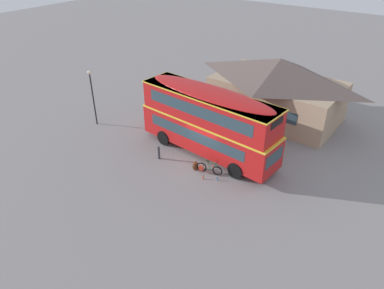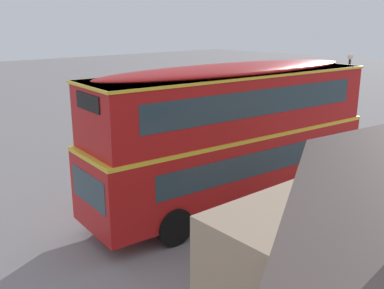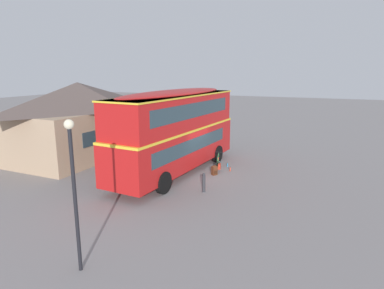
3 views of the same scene
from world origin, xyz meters
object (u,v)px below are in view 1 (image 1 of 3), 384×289
at_px(double_decker_bus, 209,120).
at_px(touring_bicycle, 208,168).
at_px(backpack_on_ground, 195,165).
at_px(kerb_bollard, 159,152).
at_px(water_bottle_blue_sports, 217,179).
at_px(water_bottle_red_squeeze, 203,177).
at_px(street_lamp, 92,92).

xyz_separation_m(double_decker_bus, touring_bicycle, (1.41, -2.08, -2.27)).
relative_size(backpack_on_ground, kerb_bollard, 0.57).
xyz_separation_m(double_decker_bus, kerb_bollard, (-2.34, -2.61, -2.15)).
xyz_separation_m(water_bottle_blue_sports, water_bottle_red_squeeze, (-0.80, -0.41, 0.00)).
distance_m(backpack_on_ground, water_bottle_blue_sports, 1.87).
distance_m(double_decker_bus, water_bottle_red_squeeze, 4.06).
height_order(double_decker_bus, backpack_on_ground, double_decker_bus).
xyz_separation_m(touring_bicycle, backpack_on_ground, (-0.97, -0.11, -0.08)).
bearing_deg(double_decker_bus, street_lamp, -171.09).
bearing_deg(backpack_on_ground, kerb_bollard, -171.48).
height_order(touring_bicycle, kerb_bollard, touring_bicycle).
distance_m(double_decker_bus, water_bottle_blue_sports, 4.17).
xyz_separation_m(touring_bicycle, water_bottle_blue_sports, (0.88, -0.33, -0.25)).
relative_size(double_decker_bus, backpack_on_ground, 18.95).
bearing_deg(street_lamp, double_decker_bus, 8.91).
relative_size(double_decker_bus, water_bottle_blue_sports, 41.53).
bearing_deg(street_lamp, water_bottle_red_squeeze, -6.37).
relative_size(water_bottle_red_squeeze, street_lamp, 0.06).
relative_size(water_bottle_blue_sports, street_lamp, 0.06).
height_order(backpack_on_ground, water_bottle_red_squeeze, backpack_on_ground).
bearing_deg(touring_bicycle, street_lamp, 177.32).
bearing_deg(water_bottle_blue_sports, kerb_bollard, -177.57).
relative_size(touring_bicycle, water_bottle_blue_sports, 6.89).
relative_size(touring_bicycle, kerb_bollard, 1.80).
bearing_deg(double_decker_bus, water_bottle_blue_sports, -46.44).
bearing_deg(kerb_bollard, street_lamp, 172.01).
relative_size(water_bottle_blue_sports, water_bottle_red_squeeze, 0.99).
bearing_deg(water_bottle_blue_sports, backpack_on_ground, 173.23).
bearing_deg(backpack_on_ground, double_decker_bus, 101.36).
bearing_deg(double_decker_bus, kerb_bollard, -131.94).
relative_size(touring_bicycle, street_lamp, 0.38).
bearing_deg(kerb_bollard, touring_bicycle, 8.02).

